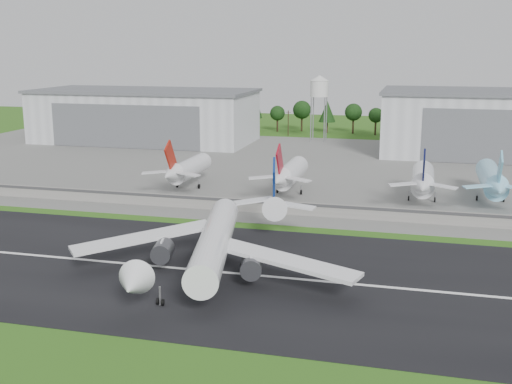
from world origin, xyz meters
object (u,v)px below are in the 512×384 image
(parked_jet_navy, at_px, (423,180))
(parked_jet_red_b, at_px, (288,174))
(parked_jet_skyblue, at_px, (492,180))
(parked_jet_red_a, at_px, (186,169))
(main_airliner, at_px, (214,248))

(parked_jet_navy, bearing_deg, parked_jet_red_b, -179.97)
(parked_jet_red_b, xyz_separation_m, parked_jet_navy, (37.21, 0.02, 0.13))
(parked_jet_skyblue, bearing_deg, parked_jet_red_b, -174.83)
(parked_jet_navy, height_order, parked_jet_skyblue, parked_jet_skyblue)
(parked_jet_red_b, bearing_deg, parked_jet_navy, 0.03)
(parked_jet_red_a, relative_size, parked_jet_skyblue, 0.84)
(main_airliner, distance_m, parked_jet_red_a, 73.73)
(main_airliner, height_order, parked_jet_navy, main_airliner)
(parked_jet_navy, distance_m, parked_jet_skyblue, 18.98)
(main_airliner, xyz_separation_m, parked_jet_red_b, (0.36, 67.00, 1.35))
(parked_jet_red_b, bearing_deg, parked_jet_red_a, -179.97)
(main_airliner, distance_m, parked_jet_red_b, 67.01)
(parked_jet_red_a, relative_size, parked_jet_navy, 1.00)
(main_airliner, distance_m, parked_jet_skyblue, 91.17)
(parked_jet_red_b, xyz_separation_m, parked_jet_skyblue, (55.52, 5.02, 0.10))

